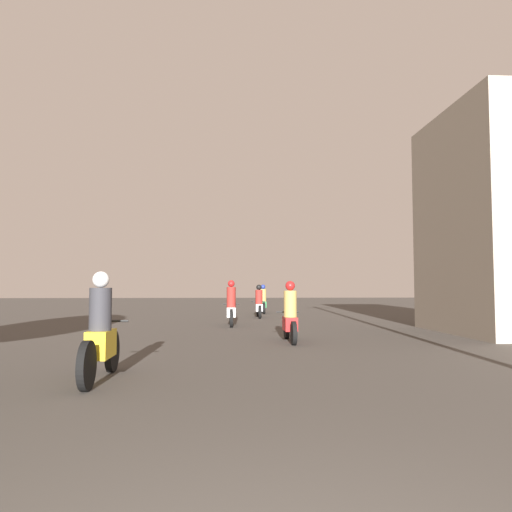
{
  "coord_description": "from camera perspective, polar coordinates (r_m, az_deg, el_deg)",
  "views": [
    {
      "loc": [
        -0.26,
        -1.73,
        1.37
      ],
      "look_at": [
        0.85,
        16.24,
        2.48
      ],
      "focal_mm": 35.0,
      "sensor_mm": 36.0,
      "label": 1
    }
  ],
  "objects": [
    {
      "name": "motorcycle_green",
      "position": [
        25.85,
        0.8,
        -5.26
      ],
      "size": [
        0.6,
        2.02,
        1.48
      ],
      "rotation": [
        0.0,
        0.0,
        0.04
      ],
      "color": "black",
      "rests_on": "ground_plane"
    },
    {
      "name": "motorcycle_red",
      "position": [
        12.52,
        3.91,
        -7.0
      ],
      "size": [
        0.6,
        1.96,
        1.51
      ],
      "rotation": [
        0.0,
        0.0,
        0.13
      ],
      "color": "black",
      "rests_on": "ground_plane"
    },
    {
      "name": "motorcycle_silver",
      "position": [
        22.22,
        0.33,
        -5.55
      ],
      "size": [
        0.6,
        1.97,
        1.47
      ],
      "rotation": [
        0.0,
        0.0,
        0.15
      ],
      "color": "black",
      "rests_on": "ground_plane"
    },
    {
      "name": "motorcycle_yellow",
      "position": [
        7.74,
        -17.32,
        -8.77
      ],
      "size": [
        0.6,
        2.15,
        1.6
      ],
      "rotation": [
        0.0,
        0.0,
        0.12
      ],
      "color": "black",
      "rests_on": "ground_plane"
    },
    {
      "name": "motorcycle_white",
      "position": [
        17.64,
        -2.86,
        -5.89
      ],
      "size": [
        0.6,
        2.06,
        1.6
      ],
      "rotation": [
        0.0,
        0.0,
        0.1
      ],
      "color": "black",
      "rests_on": "ground_plane"
    }
  ]
}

